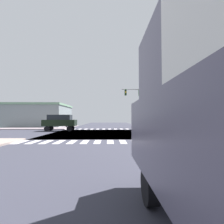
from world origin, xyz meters
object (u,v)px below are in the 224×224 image
at_px(traffic_signal_mast, 142,98).
at_px(street_lamp, 143,104).
at_px(bank_building, 35,115).
at_px(suv_leading_2, 60,121).

xyz_separation_m(traffic_signal_mast, street_lamp, (1.62, 7.42, -0.37)).
distance_m(bank_building, suv_leading_2, 15.55).
bearing_deg(bank_building, traffic_signal_mast, -21.71).
distance_m(traffic_signal_mast, bank_building, 23.83).
height_order(bank_building, suv_leading_2, bank_building).
bearing_deg(bank_building, street_lamp, -3.23).
relative_size(traffic_signal_mast, bank_building, 0.46).
bearing_deg(suv_leading_2, traffic_signal_mast, 106.23).
distance_m(traffic_signal_mast, suv_leading_2, 13.82).
height_order(traffic_signal_mast, bank_building, traffic_signal_mast).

